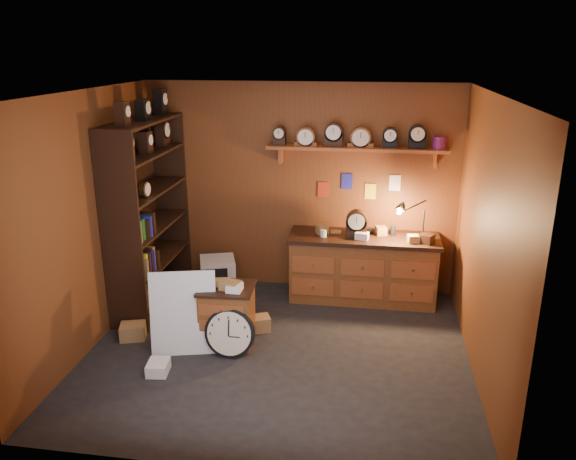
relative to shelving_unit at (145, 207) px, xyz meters
The scene contains 11 objects.
floor 2.40m from the shelving_unit, 28.68° to the right, with size 4.00×4.00×0.00m, color black.
room_shell 2.09m from the shelving_unit, 25.39° to the right, with size 4.02×3.62×2.71m.
shelving_unit is the anchor object (origin of this frame).
workbench 2.80m from the shelving_unit, 10.61° to the left, with size 1.87×0.66×1.36m.
low_cabinet 1.74m from the shelving_unit, 35.76° to the right, with size 0.61×0.52×0.75m.
big_round_clock 1.99m from the shelving_unit, 40.86° to the right, with size 0.53×0.17×0.53m.
white_panel 1.86m from the shelving_unit, 54.13° to the right, with size 0.69×0.03×0.92m, color silver.
mini_fridge 1.33m from the shelving_unit, 28.86° to the left, with size 0.56×0.58×0.46m.
floor_box_a 1.51m from the shelving_unit, 81.42° to the right, with size 0.27×0.23×0.17m, color #976D42.
floor_box_b 2.08m from the shelving_unit, 66.64° to the right, with size 0.20×0.24×0.12m, color white.
floor_box_c 1.98m from the shelving_unit, 19.96° to the right, with size 0.23×0.19×0.17m, color #976D42.
Camera 1 is at (0.90, -5.22, 3.11)m, focal length 35.00 mm.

